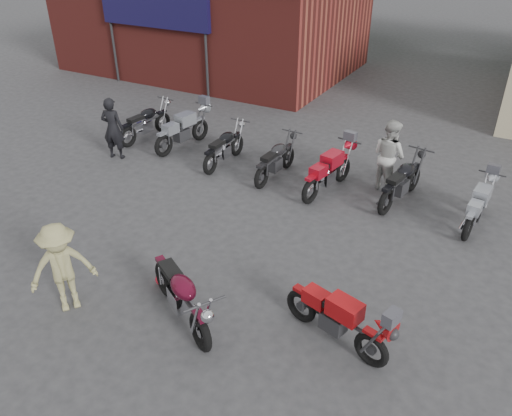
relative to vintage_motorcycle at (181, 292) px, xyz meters
The scene contains 15 objects.
ground 0.92m from the vintage_motorcycle, 74.98° to the left, with size 90.00×90.00×0.00m, color #333235.
brick_building 17.16m from the vintage_motorcycle, 121.07° to the left, with size 12.00×8.00×4.00m, color maroon.
vintage_motorcycle is the anchor object (origin of this frame).
sportbike 2.62m from the vintage_motorcycle, 17.75° to the left, with size 1.95×0.64×1.13m, color #B00E12, non-canonical shape.
helmet 1.24m from the vintage_motorcycle, 147.13° to the left, with size 0.25×0.25×0.23m, color red.
person_dark 7.38m from the vintage_motorcycle, 141.35° to the left, with size 0.65×0.43×1.79m, color black.
person_light 6.71m from the vintage_motorcycle, 75.86° to the left, with size 0.90×0.70×1.85m, color #B5B5B1.
person_tan 2.12m from the vintage_motorcycle, 160.78° to the right, with size 1.11×0.64×1.73m, color tan.
row_bike_0 8.51m from the vintage_motorcycle, 133.78° to the left, with size 2.06×0.68×1.20m, color black, non-canonical shape.
row_bike_1 7.59m from the vintage_motorcycle, 126.00° to the left, with size 2.14×0.71×1.24m, color gray, non-canonical shape.
row_bike_2 6.38m from the vintage_motorcycle, 115.56° to the left, with size 1.97×0.65×1.14m, color black, non-canonical shape.
row_bike_3 5.83m from the vintage_motorcycle, 101.07° to the left, with size 1.96×0.65×1.14m, color black, non-canonical shape.
row_bike_4 5.66m from the vintage_motorcycle, 85.97° to the left, with size 2.10×0.69×1.22m, color #B30E20, non-canonical shape.
row_bike_5 6.38m from the vintage_motorcycle, 70.27° to the left, with size 2.10×0.69×1.22m, color black, non-canonical shape.
row_bike_6 6.96m from the vintage_motorcycle, 55.47° to the left, with size 1.89×0.62×1.10m, color #92969F, non-canonical shape.
Camera 1 is at (4.09, -5.73, 6.09)m, focal length 35.00 mm.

